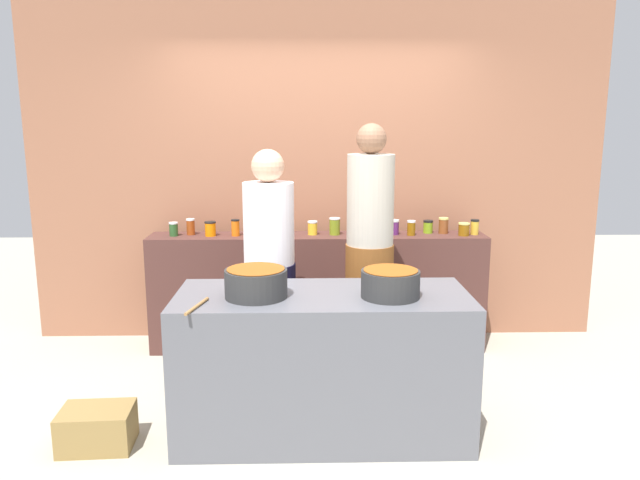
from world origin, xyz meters
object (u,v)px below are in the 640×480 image
object	(u,v)px
preserve_jar_10	(395,227)
bread_crate	(97,428)
cooking_pot_center	(390,284)
cook_with_tongs	(270,283)
preserve_jar_7	(335,226)
preserve_jar_13	(443,225)
preserve_jar_5	(286,229)
preserve_jar_14	(464,229)
preserve_jar_11	(411,228)
preserve_jar_9	(381,227)
preserve_jar_12	(428,227)
cooking_pot_left	(256,283)
preserve_jar_4	(251,227)
preserve_jar_2	(210,229)
preserve_jar_0	(174,229)
preserve_jar_1	(191,227)
cook_in_cap	(369,268)
wooden_spoon	(197,306)
preserve_jar_3	(235,228)
preserve_jar_8	(365,228)
preserve_jar_6	(313,228)
preserve_jar_15	(475,227)

from	to	relation	value
preserve_jar_10	bread_crate	size ratio (longest dim) A/B	0.30
cooking_pot_center	cook_with_tongs	size ratio (longest dim) A/B	0.20
preserve_jar_7	preserve_jar_13	world-z (taller)	preserve_jar_7
preserve_jar_5	preserve_jar_14	size ratio (longest dim) A/B	1.13
preserve_jar_11	cook_with_tongs	bearing A→B (deg)	-145.98
preserve_jar_9	preserve_jar_10	world-z (taller)	preserve_jar_9
preserve_jar_12	cooking_pot_left	world-z (taller)	preserve_jar_12
preserve_jar_4	preserve_jar_11	world-z (taller)	preserve_jar_4
preserve_jar_2	preserve_jar_12	xyz separation A→B (m)	(1.76, 0.09, -0.01)
preserve_jar_0	preserve_jar_9	size ratio (longest dim) A/B	0.79
preserve_jar_1	preserve_jar_4	distance (m)	0.48
preserve_jar_1	cook_in_cap	xyz separation A→B (m)	(1.37, -0.73, -0.17)
wooden_spoon	preserve_jar_3	bearing A→B (deg)	89.18
preserve_jar_5	wooden_spoon	xyz separation A→B (m)	(-0.43, -1.59, -0.13)
cook_with_tongs	preserve_jar_13	bearing A→B (deg)	30.77
wooden_spoon	preserve_jar_13	bearing A→B (deg)	44.91
cook_with_tongs	preserve_jar_10	bearing A→B (deg)	38.80
preserve_jar_0	preserve_jar_3	world-z (taller)	preserve_jar_3
preserve_jar_8	preserve_jar_12	size ratio (longest dim) A/B	1.04
preserve_jar_8	preserve_jar_0	bearing A→B (deg)	-179.76
preserve_jar_5	wooden_spoon	size ratio (longest dim) A/B	0.40
preserve_jar_2	preserve_jar_4	size ratio (longest dim) A/B	0.96
preserve_jar_6	cooking_pot_left	world-z (taller)	preserve_jar_6
preserve_jar_2	cook_in_cap	xyz separation A→B (m)	(1.20, -0.67, -0.16)
cooking_pot_center	cook_in_cap	distance (m)	0.79
preserve_jar_2	cooking_pot_center	xyz separation A→B (m)	(1.23, -1.45, -0.06)
preserve_jar_7	cooking_pot_center	xyz separation A→B (m)	(0.24, -1.48, -0.07)
preserve_jar_6	preserve_jar_12	distance (m)	0.95
preserve_jar_1	preserve_jar_3	distance (m)	0.37
preserve_jar_4	cook_with_tongs	bearing A→B (deg)	-76.32
preserve_jar_3	preserve_jar_7	size ratio (longest dim) A/B	0.97
preserve_jar_4	cook_in_cap	distance (m)	1.16
preserve_jar_7	preserve_jar_15	bearing A→B (deg)	-0.99
preserve_jar_14	cooking_pot_center	distance (m)	1.63
preserve_jar_4	preserve_jar_14	world-z (taller)	preserve_jar_4
cook_with_tongs	preserve_jar_9	bearing A→B (deg)	40.96
cooking_pot_left	bread_crate	world-z (taller)	cooking_pot_left
preserve_jar_1	preserve_jar_4	size ratio (longest dim) A/B	1.08
preserve_jar_5	preserve_jar_6	size ratio (longest dim) A/B	1.04
preserve_jar_1	preserve_jar_5	distance (m)	0.78
cook_in_cap	preserve_jar_11	bearing A→B (deg)	58.79
preserve_jar_14	cook_with_tongs	size ratio (longest dim) A/B	0.06
preserve_jar_3	preserve_jar_1	bearing A→B (deg)	170.89
preserve_jar_2	preserve_jar_13	world-z (taller)	preserve_jar_13
preserve_jar_6	cook_in_cap	size ratio (longest dim) A/B	0.06
preserve_jar_0	cook_with_tongs	size ratio (longest dim) A/B	0.07
cook_with_tongs	preserve_jar_3	bearing A→B (deg)	112.67
wooden_spoon	preserve_jar_12	bearing A→B (deg)	47.39
preserve_jar_7	wooden_spoon	size ratio (longest dim) A/B	0.47
preserve_jar_2	preserve_jar_3	size ratio (longest dim) A/B	0.88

